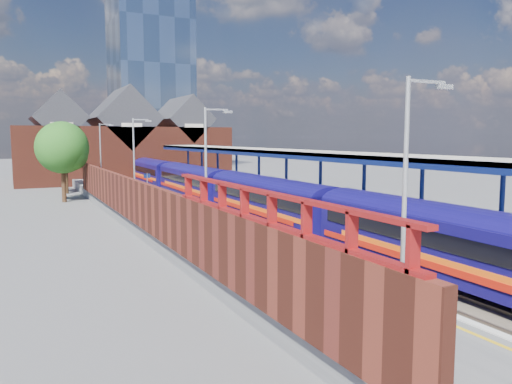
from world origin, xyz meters
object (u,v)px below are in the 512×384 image
at_px(lamp_post_c, 136,157).
at_px(lamp_post_d, 102,152).
at_px(parked_car_silver, 481,227).
at_px(parked_car_blue, 299,191).
at_px(lamp_post_a, 409,199).
at_px(train, 226,188).
at_px(parked_car_dark, 365,209).
at_px(parked_car_red, 428,216).
at_px(platform_sign, 147,183).
at_px(lamp_post_b, 208,168).

distance_m(lamp_post_c, lamp_post_d, 16.00).
bearing_deg(parked_car_silver, parked_car_blue, 17.80).
bearing_deg(lamp_post_a, lamp_post_c, 90.00).
height_order(train, parked_car_dark, train).
height_order(lamp_post_d, parked_car_red, lamp_post_d).
height_order(train, lamp_post_c, lamp_post_c).
bearing_deg(parked_car_red, parked_car_dark, 18.69).
bearing_deg(parked_car_dark, lamp_post_c, 32.47).
height_order(platform_sign, parked_car_silver, platform_sign).
distance_m(lamp_post_b, lamp_post_d, 32.00).
distance_m(lamp_post_a, parked_car_red, 19.75).
distance_m(lamp_post_a, parked_car_blue, 33.02).
bearing_deg(parked_car_silver, lamp_post_c, 53.69).
height_order(lamp_post_b, parked_car_silver, lamp_post_b).
xyz_separation_m(platform_sign, parked_car_red, (12.85, -18.69, -1.01)).
distance_m(train, lamp_post_a, 31.60).
height_order(lamp_post_b, lamp_post_c, same).
bearing_deg(parked_car_silver, parked_car_dark, 24.18).
height_order(parked_car_red, parked_car_blue, parked_car_red).
xyz_separation_m(lamp_post_b, parked_car_blue, (14.69, 15.38, -3.39)).
distance_m(platform_sign, parked_car_dark, 18.27).
xyz_separation_m(train, lamp_post_a, (-7.86, -30.47, 2.87)).
relative_size(parked_car_red, parked_car_dark, 1.02).
bearing_deg(lamp_post_c, lamp_post_b, -90.00).
height_order(parked_car_red, parked_car_dark, parked_car_red).
distance_m(train, lamp_post_c, 8.38).
bearing_deg(platform_sign, train, -13.25).
xyz_separation_m(lamp_post_c, parked_car_red, (14.21, -16.69, -3.31)).
bearing_deg(lamp_post_c, parked_car_blue, -2.42).
distance_m(train, parked_car_red, 18.31).
xyz_separation_m(lamp_post_a, parked_car_blue, (14.69, 29.38, -3.39)).
bearing_deg(lamp_post_a, lamp_post_d, 90.00).
relative_size(train, parked_car_red, 16.51).
distance_m(train, parked_car_blue, 6.94).
height_order(lamp_post_b, parked_car_blue, lamp_post_b).
height_order(platform_sign, parked_car_red, platform_sign).
bearing_deg(lamp_post_b, lamp_post_d, 90.00).
bearing_deg(lamp_post_b, platform_sign, 85.67).
relative_size(lamp_post_b, parked_car_dark, 1.78).
height_order(lamp_post_a, lamp_post_d, same).
bearing_deg(lamp_post_b, parked_car_blue, 46.32).
xyz_separation_m(parked_car_red, parked_car_dark, (-1.04, 4.79, -0.11)).
xyz_separation_m(parked_car_red, parked_car_blue, (0.47, 16.07, -0.07)).
bearing_deg(lamp_post_c, parked_car_red, -49.59).
distance_m(lamp_post_b, lamp_post_c, 16.00).
bearing_deg(lamp_post_b, parked_car_dark, 17.30).
distance_m(train, parked_car_dark, 13.47).
height_order(lamp_post_c, lamp_post_d, same).
bearing_deg(parked_car_dark, train, 7.83).
relative_size(platform_sign, parked_car_blue, 0.57).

